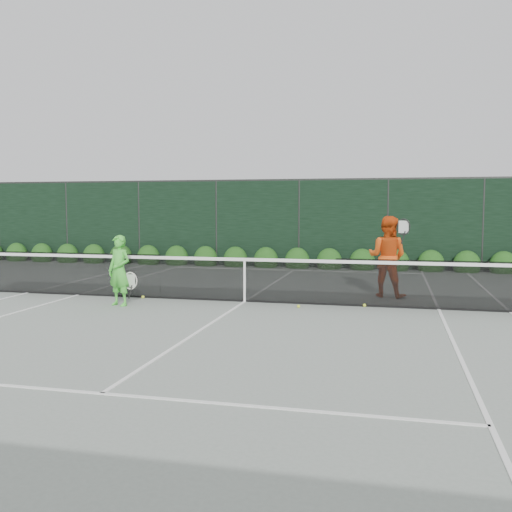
# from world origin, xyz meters

# --- Properties ---
(ground) EXTENTS (80.00, 80.00, 0.00)m
(ground) POSITION_xyz_m (0.00, 0.00, 0.00)
(ground) COLOR gray
(ground) RESTS_ON ground
(tennis_net) EXTENTS (12.90, 0.10, 1.07)m
(tennis_net) POSITION_xyz_m (-0.02, 0.00, 0.53)
(tennis_net) COLOR black
(tennis_net) RESTS_ON ground
(player_woman) EXTENTS (0.67, 0.50, 1.51)m
(player_woman) POSITION_xyz_m (-2.48, -1.07, 0.75)
(player_woman) COLOR #49CF3C
(player_woman) RESTS_ON ground
(player_man) EXTENTS (1.09, 0.95, 1.89)m
(player_man) POSITION_xyz_m (3.05, 1.47, 0.95)
(player_man) COLOR #DF4E12
(player_man) RESTS_ON ground
(court_lines) EXTENTS (11.03, 23.83, 0.01)m
(court_lines) POSITION_xyz_m (0.00, 0.00, 0.01)
(court_lines) COLOR white
(court_lines) RESTS_ON ground
(windscreen_fence) EXTENTS (32.00, 21.07, 3.06)m
(windscreen_fence) POSITION_xyz_m (0.00, -2.71, 1.51)
(windscreen_fence) COLOR black
(windscreen_fence) RESTS_ON ground
(hedge_row) EXTENTS (31.66, 0.65, 0.94)m
(hedge_row) POSITION_xyz_m (-0.00, 7.15, 0.23)
(hedge_row) COLOR #173C10
(hedge_row) RESTS_ON ground
(tennis_balls) EXTENTS (5.08, 0.50, 0.07)m
(tennis_balls) POSITION_xyz_m (0.50, -0.20, 0.03)
(tennis_balls) COLOR #DCEE34
(tennis_balls) RESTS_ON ground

